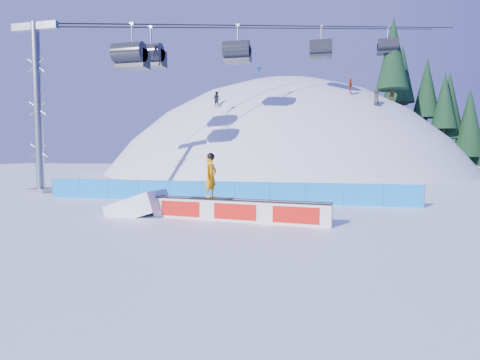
# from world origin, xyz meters

# --- Properties ---
(ground) EXTENTS (160.00, 160.00, 0.00)m
(ground) POSITION_xyz_m (0.00, 0.00, 0.00)
(ground) COLOR white
(ground) RESTS_ON ground
(snow_hill) EXTENTS (64.00, 64.00, 64.00)m
(snow_hill) POSITION_xyz_m (0.00, 42.00, -18.00)
(snow_hill) COLOR white
(snow_hill) RESTS_ON ground
(treeline) EXTENTS (18.26, 11.48, 19.38)m
(treeline) POSITION_xyz_m (23.22, 39.99, 9.26)
(treeline) COLOR #362215
(treeline) RESTS_ON ground
(safety_fence) EXTENTS (22.05, 0.05, 1.30)m
(safety_fence) POSITION_xyz_m (0.00, 4.50, 0.60)
(safety_fence) COLOR #0B7DE8
(safety_fence) RESTS_ON ground
(chairlift) EXTENTS (40.80, 41.70, 22.00)m
(chairlift) POSITION_xyz_m (4.74, 27.49, 16.89)
(chairlift) COLOR gray
(chairlift) RESTS_ON ground
(rail_box) EXTENTS (7.65, 1.46, 0.92)m
(rail_box) POSITION_xyz_m (2.46, -1.32, 0.45)
(rail_box) COLOR white
(rail_box) RESTS_ON ground
(snow_ramp) EXTENTS (2.78, 1.93, 1.62)m
(snow_ramp) POSITION_xyz_m (-2.28, -0.74, 0.00)
(snow_ramp) COLOR white
(snow_ramp) RESTS_ON ground
(snowboarder) EXTENTS (1.85, 0.75, 1.90)m
(snowboarder) POSITION_xyz_m (1.31, -1.18, 1.85)
(snowboarder) COLOR black
(snowboarder) RESTS_ON rail_box
(distant_skiers) EXTENTS (18.20, 13.47, 7.04)m
(distant_skiers) POSITION_xyz_m (1.74, 30.04, 11.02)
(distant_skiers) COLOR black
(distant_skiers) RESTS_ON ground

